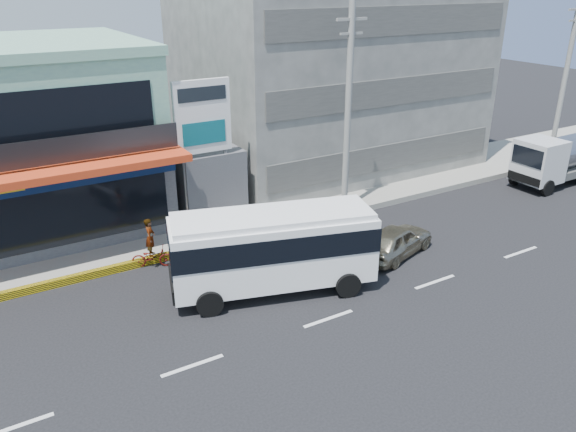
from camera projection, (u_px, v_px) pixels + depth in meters
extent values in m
plane|color=black|center=(328.00, 319.00, 19.39)|extent=(120.00, 120.00, 0.00)
cube|color=gray|center=(304.00, 201.00, 29.20)|extent=(70.00, 5.00, 0.30)
cube|color=#444449|center=(16.00, 186.00, 25.94)|extent=(12.00, 10.00, 4.00)
cube|color=red|center=(24.00, 177.00, 20.50)|extent=(12.40, 1.80, 0.30)
cube|color=#0A1D4C|center=(24.00, 185.00, 21.31)|extent=(12.00, 0.12, 0.80)
cube|color=black|center=(31.00, 221.00, 21.93)|extent=(11.00, 0.06, 2.60)
cube|color=gray|center=(328.00, 48.00, 33.21)|extent=(16.00, 12.00, 14.00)
cube|color=#444449|center=(194.00, 174.00, 28.20)|extent=(3.00, 6.00, 3.50)
cylinder|color=slate|center=(200.00, 144.00, 26.70)|extent=(1.50, 1.50, 0.15)
cylinder|color=gray|center=(184.00, 165.00, 24.70)|extent=(0.16, 0.16, 6.50)
cylinder|color=gray|center=(226.00, 158.00, 25.63)|extent=(0.16, 0.16, 6.50)
cube|color=white|center=(202.00, 117.00, 24.36)|extent=(2.60, 0.18, 3.20)
cylinder|color=#999993|center=(348.00, 114.00, 26.10)|extent=(0.30, 0.30, 10.00)
cube|color=#999993|center=(352.00, 19.00, 24.45)|extent=(1.60, 0.12, 0.12)
cube|color=#999993|center=(351.00, 33.00, 24.69)|extent=(1.20, 0.10, 0.10)
cylinder|color=#999993|center=(564.00, 84.00, 33.60)|extent=(0.30, 0.30, 10.00)
cube|color=#999993|center=(576.00, 20.00, 32.19)|extent=(1.20, 0.10, 0.10)
cube|color=white|center=(273.00, 249.00, 20.56)|extent=(7.75, 4.30, 2.43)
cube|color=black|center=(273.00, 238.00, 20.37)|extent=(7.82, 4.36, 0.90)
cube|color=white|center=(273.00, 216.00, 20.04)|extent=(7.49, 4.03, 0.21)
cylinder|color=black|center=(210.00, 303.00, 19.42)|extent=(1.00, 0.55, 0.95)
cylinder|color=black|center=(202.00, 272.00, 21.49)|extent=(1.00, 0.55, 0.95)
cylinder|color=black|center=(348.00, 285.00, 20.58)|extent=(1.00, 0.55, 0.95)
cylinder|color=black|center=(328.00, 257.00, 22.65)|extent=(1.00, 0.55, 0.95)
imported|color=#9D9478|center=(396.00, 240.00, 23.61)|extent=(4.24, 2.67, 1.34)
cube|color=silver|center=(539.00, 161.00, 30.67)|extent=(2.15, 2.15, 2.31)
cube|color=#595956|center=(564.00, 169.00, 32.22)|extent=(7.12, 2.04, 0.44)
cylinder|color=black|center=(547.00, 188.00, 30.17)|extent=(0.89, 0.28, 0.89)
cylinder|color=black|center=(516.00, 177.00, 31.77)|extent=(0.89, 0.28, 0.89)
cylinder|color=black|center=(552.00, 168.00, 33.34)|extent=(0.89, 0.28, 0.89)
cylinder|color=black|center=(571.00, 163.00, 34.23)|extent=(0.89, 0.28, 0.89)
imported|color=#4F0F0B|center=(152.00, 257.00, 22.73)|extent=(1.74, 1.21, 0.87)
imported|color=#66594C|center=(150.00, 237.00, 22.38)|extent=(0.59, 0.68, 1.59)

